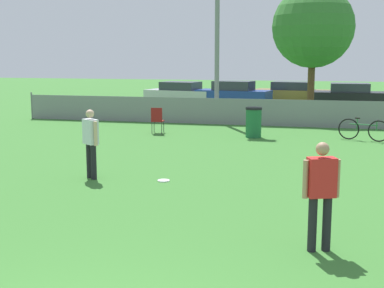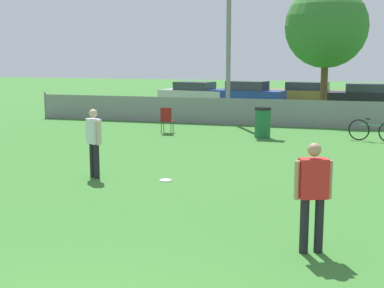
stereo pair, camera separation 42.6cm
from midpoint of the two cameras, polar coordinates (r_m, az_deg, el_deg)
name	(u,v)px [view 1 (the left image)]	position (r m, az deg, el deg)	size (l,w,h in m)	color
fence_backline	(270,113)	(22.19, 7.79, 3.34)	(21.91, 0.07, 1.21)	gray
tree_near_pole	(313,27)	(25.52, 12.31, 12.09)	(3.74, 3.74, 6.04)	brown
player_receiver_white	(91,139)	(12.67, -11.70, 0.50)	(0.46, 0.42, 1.63)	black
player_thrower_red	(321,189)	(7.93, 12.10, -4.75)	(0.53, 0.35, 1.63)	black
frisbee_disc	(164,181)	(12.34, -4.04, -3.91)	(0.28, 0.28, 0.03)	white
folding_chair_sideline	(157,119)	(19.88, -4.34, 2.70)	(0.46, 0.46, 0.97)	#333338
bicycle_sideline	(364,130)	(19.00, 17.23, 1.47)	(1.66, 0.63, 0.78)	black
trash_bin	(254,122)	(18.96, 5.94, 2.32)	(0.58, 0.58, 1.07)	#1E6638
parked_car_silver	(181,93)	(32.46, -1.59, 5.46)	(4.42, 2.56, 1.33)	black
parked_car_blue	(233,94)	(31.07, 4.05, 5.37)	(4.43, 2.32, 1.44)	black
parked_car_tan	(292,93)	(33.11, 10.31, 5.39)	(4.76, 2.29, 1.32)	black
parked_car_dark	(349,95)	(31.51, 16.08, 5.02)	(4.07, 1.85, 1.35)	black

